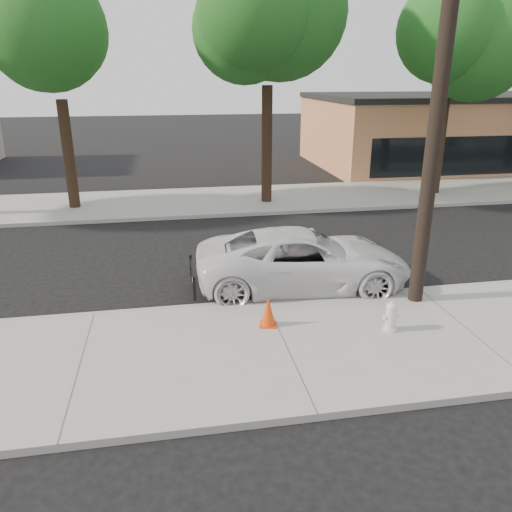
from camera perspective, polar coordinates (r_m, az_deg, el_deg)
name	(u,v)px	position (r m, az deg, el deg)	size (l,w,h in m)	color
ground	(251,274)	(14.10, -0.59, -2.02)	(120.00, 120.00, 0.00)	black
near_sidewalk	(286,349)	(10.28, 3.46, -10.52)	(90.00, 4.40, 0.15)	gray
far_sidewalk	(219,201)	(22.12, -4.28, 6.33)	(90.00, 5.00, 0.15)	gray
curb_near	(265,303)	(12.18, 1.05, -5.35)	(90.00, 0.12, 0.16)	#9E9B93
building_main	(462,131)	(34.28, 22.53, 13.05)	(18.00, 10.00, 4.00)	#C57B52
utility_pole	(438,104)	(11.72, 20.10, 15.96)	(1.40, 0.34, 9.00)	black
tree_b	(60,50)	(21.29, -21.51, 21.06)	(4.34, 4.20, 8.45)	black
tree_c	(274,30)	(21.05, 2.07, 24.42)	(4.96, 4.80, 9.55)	black
tree_d	(458,47)	(24.25, 22.06, 21.22)	(4.50, 4.35, 8.75)	black
police_cruiser	(303,259)	(13.03, 5.41, -0.39)	(2.55, 5.53, 1.54)	silver
fire_hydrant	(391,317)	(11.03, 15.17, -6.72)	(0.34, 0.31, 0.64)	silver
traffic_cone	(268,311)	(10.83, 1.40, -6.33)	(0.44, 0.44, 0.69)	#E43D0C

